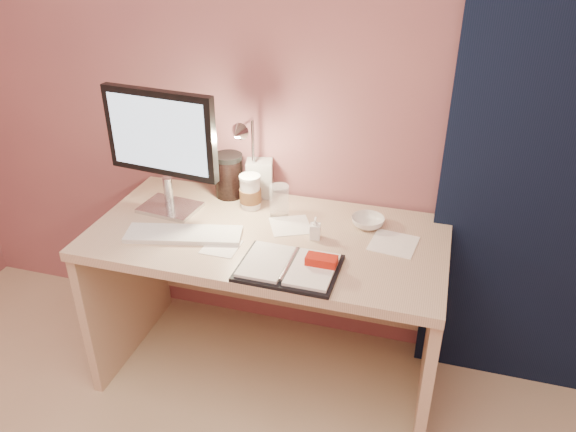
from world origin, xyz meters
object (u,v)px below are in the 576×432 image
(bowl, at_px, (368,222))
(desk_lamp, at_px, (246,155))
(keyboard, at_px, (184,234))
(planner, at_px, (292,266))
(clear_cup, at_px, (279,201))
(coffee_cup, at_px, (250,193))
(product_box, at_px, (260,179))
(monitor, at_px, (162,141))
(dark_jar, at_px, (229,178))
(lotion_bottle, at_px, (315,228))
(desk, at_px, (273,270))

(bowl, height_order, desk_lamp, desk_lamp)
(keyboard, distance_m, planner, 0.48)
(clear_cup, height_order, bowl, clear_cup)
(coffee_cup, distance_m, product_box, 0.12)
(monitor, distance_m, desk_lamp, 0.34)
(bowl, xyz_separation_m, dark_jar, (-0.63, 0.10, 0.07))
(dark_jar, xyz_separation_m, product_box, (0.13, 0.04, -0.00))
(keyboard, height_order, dark_jar, dark_jar)
(planner, relative_size, product_box, 2.13)
(planner, height_order, bowl, planner)
(monitor, xyz_separation_m, lotion_bottle, (0.65, -0.05, -0.27))
(planner, bearing_deg, keyboard, 168.26)
(desk, relative_size, bowl, 10.57)
(desk, height_order, keyboard, keyboard)
(bowl, bearing_deg, dark_jar, 170.71)
(desk, distance_m, clear_cup, 0.30)
(coffee_cup, distance_m, desk_lamp, 0.18)
(coffee_cup, height_order, bowl, coffee_cup)
(lotion_bottle, xyz_separation_m, dark_jar, (-0.45, 0.25, 0.04))
(monitor, relative_size, keyboard, 1.16)
(coffee_cup, distance_m, dark_jar, 0.15)
(clear_cup, height_order, dark_jar, dark_jar)
(desk, distance_m, product_box, 0.41)
(monitor, height_order, desk_lamp, monitor)
(planner, xyz_separation_m, bowl, (0.21, 0.38, 0.01))
(bowl, xyz_separation_m, lotion_bottle, (-0.18, -0.15, 0.02))
(coffee_cup, height_order, clear_cup, coffee_cup)
(monitor, height_order, product_box, monitor)
(planner, distance_m, dark_jar, 0.65)
(keyboard, bearing_deg, coffee_cup, 47.25)
(keyboard, distance_m, bowl, 0.73)
(keyboard, distance_m, clear_cup, 0.41)
(keyboard, distance_m, lotion_bottle, 0.51)
(desk, xyz_separation_m, coffee_cup, (-0.13, 0.11, 0.30))
(clear_cup, relative_size, bowl, 1.04)
(planner, xyz_separation_m, dark_jar, (-0.43, 0.48, 0.07))
(clear_cup, distance_m, bowl, 0.37)
(coffee_cup, relative_size, lotion_bottle, 1.65)
(keyboard, bearing_deg, dark_jar, 70.42)
(planner, xyz_separation_m, coffee_cup, (-0.30, 0.40, 0.06))
(lotion_bottle, height_order, product_box, product_box)
(coffee_cup, distance_m, lotion_bottle, 0.37)
(lotion_bottle, xyz_separation_m, product_box, (-0.32, 0.29, 0.04))
(keyboard, bearing_deg, product_box, 54.27)
(monitor, distance_m, lotion_bottle, 0.70)
(planner, bearing_deg, desk, 120.09)
(keyboard, bearing_deg, desk, 18.17)
(planner, bearing_deg, bowl, 61.85)
(desk, relative_size, planner, 3.95)
(lotion_bottle, bearing_deg, dark_jar, 151.04)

